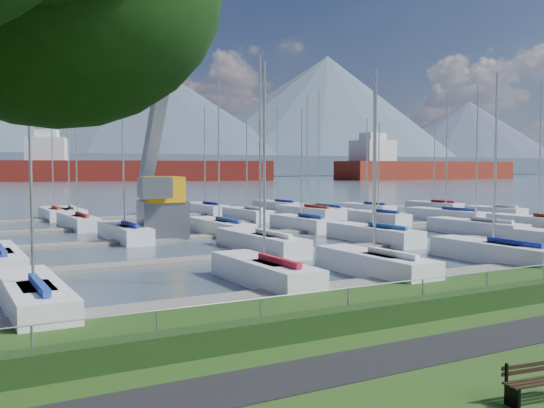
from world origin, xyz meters
TOP-DOWN VIEW (x-y plane):
  - path at (0.00, -3.00)m, footprint 160.00×2.00m
  - hedge at (0.00, -0.40)m, footprint 80.00×0.70m
  - fence at (0.00, 0.00)m, footprint 80.00×0.04m
  - docks at (0.00, 26.00)m, footprint 90.00×41.60m
  - bench_left at (-3.97, -6.71)m, footprint 1.84×0.67m
  - crane at (-0.28, 28.11)m, footprint 4.90×13.34m
  - cargo_ship_mid at (50.93, 216.62)m, footprint 101.00×46.77m
  - cargo_ship_east at (168.40, 183.57)m, footprint 87.53×18.27m
  - sailboat_fleet at (-1.56, 29.54)m, footprint 75.56×49.50m

SIDE VIEW (x-z plane):
  - docks at x=0.00m, z-range -0.34..-0.09m
  - path at x=0.00m, z-range -0.01..0.03m
  - hedge at x=0.00m, z-range 0.00..0.70m
  - bench_left at x=-3.97m, z-range -0.01..0.84m
  - fence at x=0.00m, z-range 1.18..1.22m
  - cargo_ship_mid at x=50.93m, z-range -7.22..14.28m
  - cargo_ship_east at x=168.40m, z-range -7.09..14.41m
  - crane at x=-0.28m, z-range -5.85..16.50m
  - sailboat_fleet at x=-1.56m, z-range -1.39..12.16m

